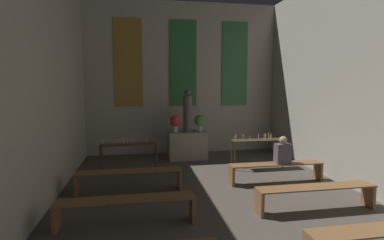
{
  "coord_description": "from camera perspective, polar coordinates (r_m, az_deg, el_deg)",
  "views": [
    {
      "loc": [
        -1.48,
        0.02,
        2.34
      ],
      "look_at": [
        0.0,
        8.4,
        1.33
      ],
      "focal_mm": 28.0,
      "sensor_mm": 36.0,
      "label": 1
    }
  ],
  "objects": [
    {
      "name": "pew_back_right",
      "position": [
        7.54,
        15.73,
        -8.82
      ],
      "size": [
        2.28,
        0.36,
        0.47
      ],
      "color": "brown",
      "rests_on": "ground_plane"
    },
    {
      "name": "pew_back_left",
      "position": [
        6.83,
        -11.81,
        -10.35
      ],
      "size": [
        2.28,
        0.36,
        0.47
      ],
      "color": "brown",
      "rests_on": "ground_plane"
    },
    {
      "name": "pew_third_right",
      "position": [
        6.17,
        22.54,
        -12.62
      ],
      "size": [
        2.28,
        0.36,
        0.47
      ],
      "color": "brown",
      "rests_on": "ground_plane"
    },
    {
      "name": "candle_rack_left",
      "position": [
        8.0,
        -11.98,
        -5.27
      ],
      "size": [
        1.46,
        0.36,
        1.0
      ],
      "color": "#473823",
      "rests_on": "ground_plane"
    },
    {
      "name": "statue",
      "position": [
        9.34,
        -0.86,
        1.5
      ],
      "size": [
        0.28,
        0.28,
        1.33
      ],
      "color": "#5B5651",
      "rests_on": "altar"
    },
    {
      "name": "person_seated",
      "position": [
        7.52,
        16.9,
        -5.79
      ],
      "size": [
        0.36,
        0.24,
        0.65
      ],
      "color": "#564C56",
      "rests_on": "pew_back_right"
    },
    {
      "name": "pew_third_left",
      "position": [
        5.28,
        -12.37,
        -15.6
      ],
      "size": [
        2.28,
        0.36,
        0.47
      ],
      "color": "brown",
      "rests_on": "ground_plane"
    },
    {
      "name": "wall_left",
      "position": [
        5.36,
        -29.94,
        7.95
      ],
      "size": [
        0.12,
        10.36,
        5.07
      ],
      "color": "#B2AD9E",
      "rests_on": "ground_plane"
    },
    {
      "name": "flower_vase_left",
      "position": [
        9.32,
        -3.21,
        -0.35
      ],
      "size": [
        0.35,
        0.35,
        0.52
      ],
      "color": "beige",
      "rests_on": "altar"
    },
    {
      "name": "altar",
      "position": [
        9.49,
        -0.84,
        -4.83
      ],
      "size": [
        1.2,
        0.64,
        0.87
      ],
      "color": "gray",
      "rests_on": "ground_plane"
    },
    {
      "name": "wall_back",
      "position": [
        10.27,
        -1.75,
        8.01
      ],
      "size": [
        6.68,
        0.16,
        5.07
      ],
      "color": "#B2AD9E",
      "rests_on": "ground_plane"
    },
    {
      "name": "candle_rack_right",
      "position": [
        8.63,
        12.36,
        -4.41
      ],
      "size": [
        1.46,
        0.36,
        1.0
      ],
      "color": "#473823",
      "rests_on": "ground_plane"
    },
    {
      "name": "flower_vase_right",
      "position": [
        9.44,
        1.48,
        -0.25
      ],
      "size": [
        0.35,
        0.35,
        0.52
      ],
      "color": "beige",
      "rests_on": "altar"
    }
  ]
}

